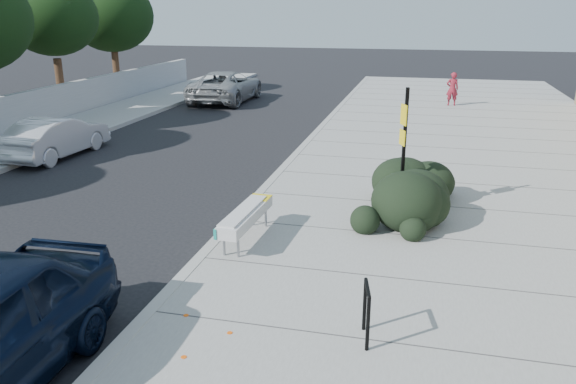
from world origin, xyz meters
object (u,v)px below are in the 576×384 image
(bike_rack, at_px, (367,308))
(wagon_silver, at_px, (57,137))
(bench, at_px, (246,216))
(pedestrian, at_px, (452,89))
(sign_post, at_px, (404,143))
(suv_silver, at_px, (226,86))

(bike_rack, distance_m, wagon_silver, 13.72)
(bench, height_order, wagon_silver, wagon_silver)
(bike_rack, height_order, pedestrian, pedestrian)
(wagon_silver, bearing_deg, bench, 148.33)
(wagon_silver, xyz_separation_m, pedestrian, (12.62, 12.47, 0.28))
(sign_post, distance_m, wagon_silver, 11.43)
(bench, height_order, bike_rack, bike_rack)
(sign_post, distance_m, suv_silver, 17.73)
(sign_post, distance_m, pedestrian, 15.55)
(sign_post, bearing_deg, suv_silver, 98.23)
(suv_silver, bearing_deg, sign_post, 122.47)
(suv_silver, bearing_deg, wagon_silver, 82.96)
(bike_rack, bearing_deg, wagon_silver, 130.91)
(suv_silver, height_order, pedestrian, pedestrian)
(bike_rack, xyz_separation_m, wagon_silver, (-10.80, 8.47, 0.00))
(wagon_silver, relative_size, suv_silver, 0.71)
(wagon_silver, height_order, suv_silver, suv_silver)
(bike_rack, xyz_separation_m, suv_silver, (-9.32, 20.44, 0.13))
(bike_rack, height_order, wagon_silver, wagon_silver)
(bench, height_order, suv_silver, suv_silver)
(bike_rack, distance_m, pedestrian, 21.02)
(bench, xyz_separation_m, wagon_silver, (-8.10, 5.47, -0.00))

